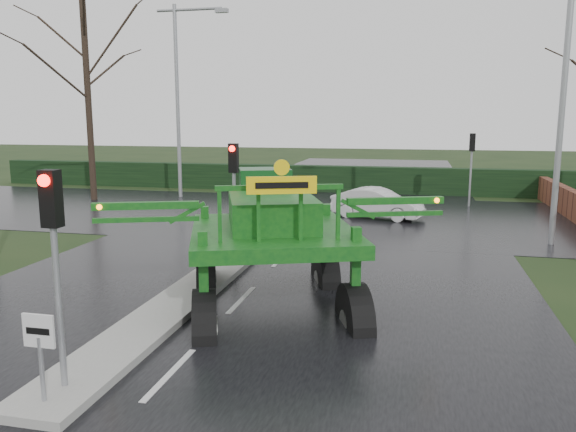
% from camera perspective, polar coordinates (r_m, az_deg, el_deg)
% --- Properties ---
extents(ground, '(140.00, 140.00, 0.00)m').
position_cam_1_polar(ground, '(10.00, -11.90, -15.53)').
color(ground, black).
rests_on(ground, ground).
extents(road_main, '(14.00, 80.00, 0.02)m').
position_cam_1_polar(road_main, '(19.06, 0.69, -2.95)').
color(road_main, black).
rests_on(road_main, ground).
extents(road_cross, '(80.00, 12.00, 0.02)m').
position_cam_1_polar(road_cross, '(24.85, 3.60, 0.08)').
color(road_cross, black).
rests_on(road_cross, ground).
extents(median_island, '(1.20, 10.00, 0.16)m').
position_cam_1_polar(median_island, '(13.01, -11.63, -9.01)').
color(median_island, gray).
rests_on(median_island, ground).
extents(hedge_row, '(44.00, 0.90, 1.50)m').
position_cam_1_polar(hedge_row, '(32.59, 5.88, 3.74)').
color(hedge_row, black).
rests_on(hedge_row, ground).
extents(keep_left_sign, '(0.50, 0.07, 1.35)m').
position_cam_1_polar(keep_left_sign, '(9.04, -23.92, -11.75)').
color(keep_left_sign, gray).
rests_on(keep_left_sign, ground).
extents(traffic_signal_near, '(0.26, 0.33, 3.52)m').
position_cam_1_polar(traffic_signal_near, '(9.00, -22.75, -1.59)').
color(traffic_signal_near, gray).
rests_on(traffic_signal_near, ground).
extents(traffic_signal_mid, '(0.26, 0.33, 3.52)m').
position_cam_1_polar(traffic_signal_mid, '(16.58, -5.53, 4.12)').
color(traffic_signal_mid, gray).
rests_on(traffic_signal_mid, ground).
extents(traffic_signal_far, '(0.26, 0.33, 3.52)m').
position_cam_1_polar(traffic_signal_far, '(28.34, 18.17, 6.10)').
color(traffic_signal_far, gray).
rests_on(traffic_signal_far, ground).
extents(street_light_right, '(3.85, 0.30, 10.00)m').
position_cam_1_polar(street_light_right, '(20.69, 25.54, 13.80)').
color(street_light_right, gray).
rests_on(street_light_right, ground).
extents(street_light_left_far, '(3.85, 0.30, 10.00)m').
position_cam_1_polar(street_light_left_far, '(30.70, -10.69, 13.03)').
color(street_light_left_far, gray).
rests_on(street_light_left_far, ground).
extents(tree_left_far, '(7.70, 7.70, 13.26)m').
position_cam_1_polar(tree_left_far, '(31.01, -19.86, 14.74)').
color(tree_left_far, black).
rests_on(tree_left_far, ground).
extents(crop_sprayer, '(7.33, 5.77, 4.34)m').
position_cam_1_polar(crop_sprayer, '(11.35, -8.67, -1.42)').
color(crop_sprayer, black).
rests_on(crop_sprayer, ground).
extents(white_sedan, '(4.10, 2.38, 1.28)m').
position_cam_1_polar(white_sedan, '(24.36, 9.02, -0.23)').
color(white_sedan, silver).
rests_on(white_sedan, ground).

